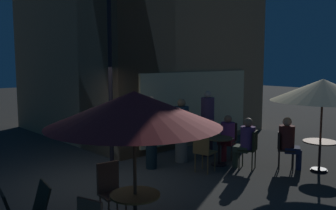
{
  "coord_description": "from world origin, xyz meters",
  "views": [
    {
      "loc": [
        -4.03,
        -6.7,
        2.66
      ],
      "look_at": [
        2.14,
        0.0,
        1.56
      ],
      "focal_mm": 39.88,
      "sensor_mm": 36.0,
      "label": 1
    }
  ],
  "objects_px": {
    "cafe_chair_2": "(110,187)",
    "patron_standing_5": "(151,132)",
    "cafe_chair_4": "(229,137)",
    "patron_seated_0": "(288,140)",
    "patron_seated_2": "(227,134)",
    "street_lamp_near_corner": "(109,19)",
    "patio_umbrella_0": "(323,90)",
    "patron_seated_1": "(246,140)",
    "cafe_chair_3": "(251,146)",
    "patio_umbrella_1": "(134,109)",
    "patron_standing_4": "(207,123)",
    "cafe_chair_0": "(283,146)",
    "cafe_chair_5": "(203,150)",
    "cafe_table_1": "(135,206)",
    "cafe_table_0": "(320,148)",
    "cafe_table_2": "(219,146)",
    "patron_standing_3": "(181,131)"
  },
  "relations": [
    {
      "from": "patio_umbrella_1",
      "to": "patron_standing_3",
      "type": "distance_m",
      "value": 4.54
    },
    {
      "from": "cafe_chair_2",
      "to": "patron_seated_0",
      "type": "relative_size",
      "value": 0.77
    },
    {
      "from": "cafe_table_1",
      "to": "patron_seated_2",
      "type": "distance_m",
      "value": 5.02
    },
    {
      "from": "patio_umbrella_0",
      "to": "patio_umbrella_1",
      "type": "distance_m",
      "value": 5.39
    },
    {
      "from": "cafe_chair_4",
      "to": "patron_seated_2",
      "type": "relative_size",
      "value": 0.81
    },
    {
      "from": "cafe_chair_0",
      "to": "cafe_chair_2",
      "type": "xyz_separation_m",
      "value": [
        -4.81,
        0.33,
        0.03
      ]
    },
    {
      "from": "cafe_table_0",
      "to": "cafe_chair_0",
      "type": "height_order",
      "value": "cafe_chair_0"
    },
    {
      "from": "cafe_table_1",
      "to": "patio_umbrella_0",
      "type": "xyz_separation_m",
      "value": [
        5.38,
        -0.24,
        1.43
      ]
    },
    {
      "from": "cafe_chair_3",
      "to": "patron_standing_3",
      "type": "relative_size",
      "value": 0.57
    },
    {
      "from": "cafe_chair_3",
      "to": "patron_seated_2",
      "type": "bearing_deg",
      "value": -38.4
    },
    {
      "from": "patron_seated_1",
      "to": "patron_standing_4",
      "type": "distance_m",
      "value": 1.49
    },
    {
      "from": "cafe_table_2",
      "to": "cafe_chair_0",
      "type": "height_order",
      "value": "cafe_chair_0"
    },
    {
      "from": "cafe_table_1",
      "to": "patron_seated_0",
      "type": "distance_m",
      "value": 5.01
    },
    {
      "from": "patron_standing_4",
      "to": "cafe_chair_2",
      "type": "bearing_deg",
      "value": 10.01
    },
    {
      "from": "cafe_table_2",
      "to": "cafe_chair_3",
      "type": "distance_m",
      "value": 0.82
    },
    {
      "from": "patron_seated_2",
      "to": "patron_standing_4",
      "type": "distance_m",
      "value": 0.66
    },
    {
      "from": "cafe_table_0",
      "to": "patron_seated_2",
      "type": "relative_size",
      "value": 0.67
    },
    {
      "from": "cafe_chair_0",
      "to": "cafe_table_1",
      "type": "bearing_deg",
      "value": -117.46
    },
    {
      "from": "cafe_table_2",
      "to": "cafe_chair_2",
      "type": "bearing_deg",
      "value": -166.61
    },
    {
      "from": "patron_seated_1",
      "to": "cafe_table_0",
      "type": "bearing_deg",
      "value": -161.03
    },
    {
      "from": "cafe_table_2",
      "to": "patron_standing_5",
      "type": "bearing_deg",
      "value": 147.1
    },
    {
      "from": "cafe_chair_2",
      "to": "cafe_chair_4",
      "type": "xyz_separation_m",
      "value": [
        4.65,
        1.21,
        -0.01
      ]
    },
    {
      "from": "cafe_table_0",
      "to": "patron_standing_4",
      "type": "bearing_deg",
      "value": 107.53
    },
    {
      "from": "cafe_table_1",
      "to": "patio_umbrella_0",
      "type": "relative_size",
      "value": 0.31
    },
    {
      "from": "patron_seated_1",
      "to": "patron_standing_4",
      "type": "bearing_deg",
      "value": -30.21
    },
    {
      "from": "cafe_chair_0",
      "to": "cafe_chair_5",
      "type": "height_order",
      "value": "same"
    },
    {
      "from": "patron_seated_0",
      "to": "cafe_table_1",
      "type": "bearing_deg",
      "value": -118.78
    },
    {
      "from": "cafe_chair_3",
      "to": "patron_standing_5",
      "type": "relative_size",
      "value": 0.53
    },
    {
      "from": "patio_umbrella_0",
      "to": "patron_standing_5",
      "type": "distance_m",
      "value": 4.19
    },
    {
      "from": "cafe_chair_2",
      "to": "patron_seated_2",
      "type": "bearing_deg",
      "value": 111.7
    },
    {
      "from": "cafe_chair_4",
      "to": "patron_seated_0",
      "type": "relative_size",
      "value": 0.75
    },
    {
      "from": "street_lamp_near_corner",
      "to": "cafe_chair_2",
      "type": "distance_m",
      "value": 4.21
    },
    {
      "from": "cafe_table_2",
      "to": "patio_umbrella_1",
      "type": "bearing_deg",
      "value": -156.62
    },
    {
      "from": "cafe_table_1",
      "to": "cafe_table_2",
      "type": "relative_size",
      "value": 1.04
    },
    {
      "from": "street_lamp_near_corner",
      "to": "patio_umbrella_0",
      "type": "height_order",
      "value": "street_lamp_near_corner"
    },
    {
      "from": "patron_seated_2",
      "to": "patron_standing_4",
      "type": "xyz_separation_m",
      "value": [
        -0.12,
        0.6,
        0.23
      ]
    },
    {
      "from": "patio_umbrella_1",
      "to": "cafe_chair_0",
      "type": "height_order",
      "value": "patio_umbrella_1"
    },
    {
      "from": "cafe_chair_2",
      "to": "patron_seated_2",
      "type": "relative_size",
      "value": 0.83
    },
    {
      "from": "cafe_table_2",
      "to": "patron_seated_0",
      "type": "bearing_deg",
      "value": -54.62
    },
    {
      "from": "patron_seated_0",
      "to": "patron_seated_1",
      "type": "xyz_separation_m",
      "value": [
        -0.73,
        0.73,
        -0.01
      ]
    },
    {
      "from": "patron_seated_0",
      "to": "patron_standing_4",
      "type": "distance_m",
      "value": 2.26
    },
    {
      "from": "patio_umbrella_1",
      "to": "patron_standing_4",
      "type": "xyz_separation_m",
      "value": [
        4.5,
        2.56,
        -1.05
      ]
    },
    {
      "from": "cafe_chair_3",
      "to": "patron_seated_2",
      "type": "relative_size",
      "value": 0.8
    },
    {
      "from": "cafe_chair_0",
      "to": "patron_seated_2",
      "type": "distance_m",
      "value": 1.52
    },
    {
      "from": "cafe_table_0",
      "to": "cafe_chair_3",
      "type": "distance_m",
      "value": 1.62
    },
    {
      "from": "patron_seated_0",
      "to": "patron_standing_4",
      "type": "height_order",
      "value": "patron_standing_4"
    },
    {
      "from": "cafe_chair_2",
      "to": "patron_standing_4",
      "type": "xyz_separation_m",
      "value": [
        4.4,
        1.76,
        0.33
      ]
    },
    {
      "from": "street_lamp_near_corner",
      "to": "patio_umbrella_0",
      "type": "distance_m",
      "value": 5.27
    },
    {
      "from": "cafe_chair_0",
      "to": "cafe_chair_2",
      "type": "height_order",
      "value": "cafe_chair_2"
    },
    {
      "from": "cafe_chair_2",
      "to": "patron_standing_5",
      "type": "xyz_separation_m",
      "value": [
        2.46,
        1.87,
        0.32
      ]
    }
  ]
}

